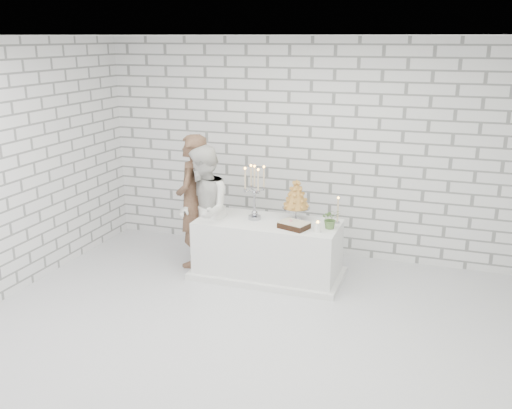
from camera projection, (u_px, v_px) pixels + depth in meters
name	position (u px, v px, depth m)	size (l,w,h in m)	color
ground	(250.00, 330.00, 6.05)	(6.00, 5.00, 0.01)	silver
ceiling	(248.00, 36.00, 5.20)	(6.00, 5.00, 0.01)	white
wall_back	(310.00, 149.00, 7.89)	(6.00, 0.01, 3.00)	white
wall_front	(107.00, 301.00, 3.36)	(6.00, 0.01, 3.00)	white
wall_left	(3.00, 172.00, 6.56)	(0.01, 5.00, 3.00)	white
cake_table	(268.00, 249.00, 7.31)	(1.80, 0.80, 0.75)	white
groom	(192.00, 201.00, 7.59)	(0.65, 0.43, 1.78)	#523525
bride	(204.00, 210.00, 7.35)	(0.81, 0.63, 1.68)	silver
candelabra	(255.00, 192.00, 7.19)	(0.29, 0.29, 0.71)	#9697A0
croquembouche	(296.00, 200.00, 7.17)	(0.35, 0.35, 0.54)	#A66C28
chocolate_cake	(294.00, 225.00, 6.93)	(0.34, 0.24, 0.08)	black
pillar_candle	(318.00, 227.00, 6.80)	(0.08, 0.08, 0.12)	white
extra_taper	(338.00, 211.00, 7.09)	(0.06, 0.06, 0.32)	beige
flowers	(331.00, 219.00, 6.91)	(0.22, 0.19, 0.24)	#325E2B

